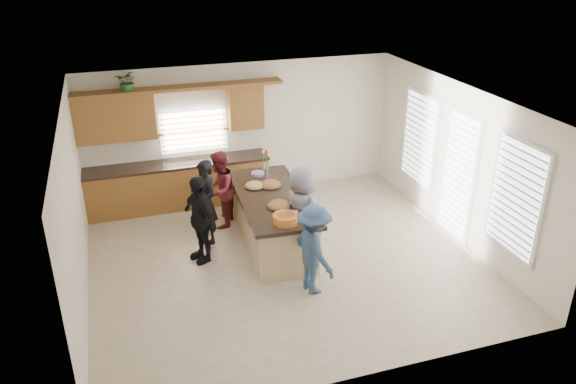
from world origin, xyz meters
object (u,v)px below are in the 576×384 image
object	(u,v)px
woman_right_back	(314,249)
island	(272,221)
salad_bowl	(285,218)
woman_left_mid	(220,190)
woman_left_back	(206,202)
woman_right_front	(301,211)
woman_left_front	(200,219)

from	to	relation	value
woman_right_back	island	bearing A→B (deg)	-4.95
salad_bowl	woman_left_mid	bearing A→B (deg)	108.05
woman_left_back	woman_right_back	distance (m)	2.43
woman_left_mid	woman_right_back	distance (m)	2.75
woman_right_back	woman_right_front	distance (m)	1.15
island	woman_left_front	size ratio (longest dim) A/B	1.78
woman_left_back	woman_right_back	xyz separation A→B (m)	(1.29, -2.06, -0.05)
woman_left_back	woman_left_front	bearing A→B (deg)	-38.67
salad_bowl	woman_left_mid	size ratio (longest dim) A/B	0.26
woman_left_back	woman_left_mid	size ratio (longest dim) A/B	1.05
woman_left_back	woman_left_mid	bearing A→B (deg)	126.39
salad_bowl	woman_left_front	size ratio (longest dim) A/B	0.25
woman_left_mid	salad_bowl	bearing A→B (deg)	42.18
woman_left_back	salad_bowl	bearing A→B (deg)	15.04
island	woman_left_mid	distance (m)	1.25
island	woman_left_front	distance (m)	1.36
woman_right_back	woman_right_front	size ratio (longest dim) A/B	0.90
woman_right_back	woman_left_mid	bearing A→B (deg)	8.23
woman_left_front	woman_right_front	bearing A→B (deg)	57.82
woman_left_mid	woman_left_back	bearing A→B (deg)	-10.20
island	woman_right_front	distance (m)	0.72
woman_left_front	salad_bowl	bearing A→B (deg)	33.29
woman_left_front	woman_right_front	world-z (taller)	woman_right_front
island	salad_bowl	xyz separation A→B (m)	(-0.09, -1.04, 0.58)
salad_bowl	woman_left_mid	distance (m)	2.13
salad_bowl	woman_left_back	size ratio (longest dim) A/B	0.25
woman_left_back	woman_right_front	world-z (taller)	woman_right_front
island	woman_right_back	distance (m)	1.66
woman_left_front	woman_right_back	distance (m)	2.09
woman_left_back	woman_left_front	size ratio (longest dim) A/B	1.01
island	woman_right_front	size ratio (longest dim) A/B	1.69
woman_left_mid	woman_left_front	world-z (taller)	woman_left_front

